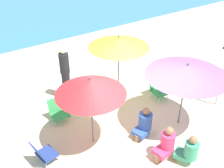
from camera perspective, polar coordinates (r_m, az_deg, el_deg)
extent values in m
plane|color=beige|center=(7.51, 3.87, -10.11)|extent=(40.00, 40.00, 0.00)
cylinder|color=#4C4C51|center=(8.24, 1.36, 3.17)|extent=(0.04, 0.04, 2.09)
cone|color=yellow|center=(7.85, 1.44, 8.88)|extent=(1.80, 1.80, 0.30)
sphere|color=#4C4C51|center=(7.78, 1.46, 10.09)|extent=(0.06, 0.06, 0.06)
cylinder|color=#4C4C51|center=(6.61, -4.30, -6.06)|extent=(0.04, 0.04, 1.92)
cone|color=red|center=(6.17, -4.59, -0.49)|extent=(1.69, 1.69, 0.39)
sphere|color=#4C4C51|center=(6.05, -4.68, 1.32)|extent=(0.06, 0.06, 0.06)
cylinder|color=#4C4C51|center=(7.45, 14.78, -2.49)|extent=(0.04, 0.04, 1.87)
cone|color=#8E56C6|center=(7.04, 15.67, 2.85)|extent=(2.15, 2.15, 0.28)
sphere|color=#4C4C51|center=(6.96, 15.87, 4.08)|extent=(0.06, 0.06, 0.06)
cube|color=#33934C|center=(8.75, 10.09, -1.70)|extent=(0.48, 0.52, 0.03)
cube|color=#33934C|center=(8.81, 9.14, 0.16)|extent=(0.46, 0.18, 0.37)
cylinder|color=silver|center=(8.80, 11.74, -2.65)|extent=(0.02, 0.02, 0.22)
cylinder|color=silver|center=(8.60, 9.90, -3.36)|extent=(0.02, 0.02, 0.22)
cylinder|color=silver|center=(9.04, 10.12, -1.42)|extent=(0.02, 0.02, 0.22)
cylinder|color=silver|center=(8.84, 8.30, -2.08)|extent=(0.02, 0.02, 0.22)
cube|color=#33934C|center=(7.86, -10.97, -6.51)|extent=(0.54, 0.45, 0.03)
cube|color=#33934C|center=(7.90, -11.67, -4.39)|extent=(0.52, 0.21, 0.42)
cylinder|color=silver|center=(7.85, -9.07, -7.37)|extent=(0.02, 0.02, 0.19)
cylinder|color=silver|center=(7.77, -11.90, -8.24)|extent=(0.02, 0.02, 0.19)
cylinder|color=silver|center=(8.10, -9.92, -6.05)|extent=(0.02, 0.02, 0.19)
cylinder|color=silver|center=(8.02, -12.67, -6.88)|extent=(0.02, 0.02, 0.19)
cube|color=navy|center=(6.83, -13.66, -14.23)|extent=(0.49, 0.55, 0.03)
cube|color=navy|center=(6.61, -15.54, -13.78)|extent=(0.25, 0.51, 0.43)
cylinder|color=silver|center=(7.08, -13.28, -13.35)|extent=(0.02, 0.02, 0.19)
cylinder|color=silver|center=(6.83, -11.45, -15.12)|extent=(0.02, 0.02, 0.19)
cylinder|color=silver|center=(6.98, -15.58, -14.56)|extent=(0.02, 0.02, 0.19)
cylinder|color=silver|center=(6.74, -13.82, -16.42)|extent=(0.02, 0.02, 0.19)
cylinder|color=black|center=(8.64, -9.64, -0.28)|extent=(0.26, 0.26, 0.94)
cylinder|color=black|center=(8.25, -10.13, 4.36)|extent=(0.30, 0.30, 0.65)
sphere|color=beige|center=(8.06, -10.41, 6.97)|extent=(0.18, 0.18, 0.18)
cube|color=#2D519E|center=(7.22, 6.11, -10.11)|extent=(0.44, 0.44, 0.12)
cylinder|color=#896042|center=(7.19, 5.31, -11.39)|extent=(0.12, 0.12, 0.21)
cylinder|color=#2D519E|center=(7.17, 7.07, -7.89)|extent=(0.36, 0.36, 0.50)
sphere|color=#896042|center=(6.95, 7.26, -5.72)|extent=(0.19, 0.19, 0.19)
cube|color=#DB3866|center=(6.72, 10.54, -13.94)|extent=(0.40, 0.38, 0.12)
cylinder|color=#896042|center=(6.72, 9.51, -15.38)|extent=(0.12, 0.12, 0.26)
cylinder|color=#DB3866|center=(6.67, 11.77, -11.80)|extent=(0.34, 0.34, 0.46)
sphere|color=#896042|center=(6.45, 12.09, -9.70)|extent=(0.20, 0.20, 0.20)
cube|color=#389970|center=(6.83, 14.67, -14.25)|extent=(0.46, 0.47, 0.12)
cylinder|color=#896042|center=(6.92, 13.25, -14.46)|extent=(0.12, 0.12, 0.21)
cylinder|color=#389970|center=(6.65, 16.46, -13.34)|extent=(0.33, 0.33, 0.46)
sphere|color=#896042|center=(6.43, 16.90, -11.31)|extent=(0.19, 0.19, 0.19)
cylinder|color=#ADADB2|center=(8.49, 22.61, 2.23)|extent=(0.06, 0.06, 2.30)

